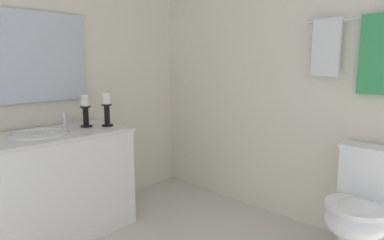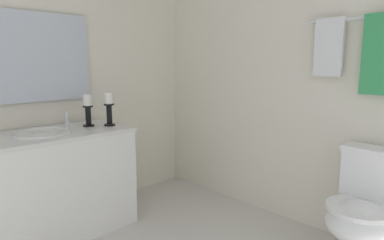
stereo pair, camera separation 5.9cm
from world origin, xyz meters
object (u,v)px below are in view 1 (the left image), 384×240
object	(u,v)px
candle_holder_short	(85,110)
towel_near_vanity	(326,47)
towel_bar	(353,19)
candle_holder_tall	(107,108)
vanity_cabinet	(44,187)
toilet	(360,209)
towel_center	(376,55)
mirror	(18,57)
sink_basin	(40,140)

from	to	relation	value
candle_holder_short	towel_near_vanity	xyz separation A→B (m)	(1.42, 1.12, 0.48)
towel_bar	towel_near_vanity	world-z (taller)	towel_near_vanity
candle_holder_tall	towel_bar	size ratio (longest dim) A/B	0.41
vanity_cabinet	toilet	distance (m)	2.19
toilet	towel_near_vanity	distance (m)	1.12
towel_bar	towel_center	distance (m)	0.29
mirror	towel_bar	bearing A→B (deg)	39.42
sink_basin	towel_center	xyz separation A→B (m)	(1.73, 1.49, 0.59)
sink_basin	mirror	size ratio (longest dim) A/B	0.38
candle_holder_short	towel_bar	size ratio (longest dim) A/B	0.39
vanity_cabinet	towel_near_vanity	xyz separation A→B (m)	(1.40, 1.50, 1.01)
candle_holder_short	towel_bar	xyz separation A→B (m)	(1.59, 1.14, 0.66)
candle_holder_tall	towel_center	world-z (taller)	towel_center
vanity_cabinet	towel_near_vanity	distance (m)	2.28
towel_center	candle_holder_tall	bearing A→B (deg)	-149.33
towel_near_vanity	vanity_cabinet	bearing A→B (deg)	-133.08
vanity_cabinet	towel_center	distance (m)	2.47
candle_holder_short	towel_bar	distance (m)	2.06
candle_holder_tall	candle_holder_short	bearing A→B (deg)	-124.37
towel_center	sink_basin	bearing A→B (deg)	-139.09
candle_holder_tall	towel_bar	distance (m)	1.91
mirror	toilet	distance (m)	2.61
towel_bar	towel_near_vanity	bearing A→B (deg)	-173.71
vanity_cabinet	toilet	size ratio (longest dim) A/B	1.68
towel_center	candle_holder_short	bearing A→B (deg)	-147.42
sink_basin	towel_center	bearing A→B (deg)	40.91
mirror	towel_center	size ratio (longest dim) A/B	2.04
towel_center	toilet	bearing A→B (deg)	-77.01
towel_bar	towel_center	bearing A→B (deg)	-6.29
mirror	candle_holder_tall	xyz separation A→B (m)	(0.35, 0.51, -0.40)
mirror	candle_holder_short	distance (m)	0.61
towel_near_vanity	mirror	bearing A→B (deg)	-138.30
towel_bar	vanity_cabinet	bearing A→B (deg)	-135.90
sink_basin	towel_center	size ratio (longest dim) A/B	0.78
candle_holder_short	towel_bar	world-z (taller)	towel_bar
candle_holder_short	towel_near_vanity	bearing A→B (deg)	38.14
toilet	towel_bar	world-z (taller)	towel_bar
toilet	towel_bar	xyz separation A→B (m)	(-0.21, 0.22, 1.22)
candle_holder_tall	towel_near_vanity	distance (m)	1.72
mirror	towel_near_vanity	size ratio (longest dim) A/B	2.59
mirror	towel_bar	distance (m)	2.40
vanity_cabinet	towel_bar	distance (m)	2.48
vanity_cabinet	towel_near_vanity	bearing A→B (deg)	46.92
vanity_cabinet	mirror	bearing A→B (deg)	179.99
sink_basin	candle_holder_tall	size ratio (longest dim) A/B	1.49
mirror	towel_bar	xyz separation A→B (m)	(1.84, 1.51, 0.25)
toilet	towel_near_vanity	world-z (taller)	towel_near_vanity
candle_holder_short	toilet	xyz separation A→B (m)	(1.80, 0.91, -0.56)
vanity_cabinet	candle_holder_short	distance (m)	0.65
candle_holder_tall	toilet	world-z (taller)	candle_holder_tall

